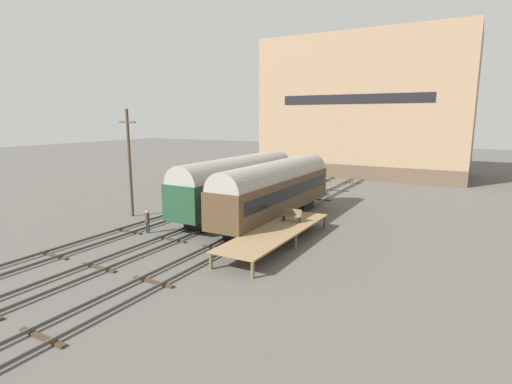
% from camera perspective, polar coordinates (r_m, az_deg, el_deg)
% --- Properties ---
extents(ground_plane, '(200.00, 200.00, 0.00)m').
position_cam_1_polar(ground_plane, '(30.58, -8.38, -5.35)').
color(ground_plane, '#56544F').
extents(track_left, '(2.60, 60.00, 0.26)m').
position_cam_1_polar(track_left, '(33.13, -14.02, -4.06)').
color(track_left, '#4C4742').
rests_on(track_left, ground).
extents(track_middle, '(2.60, 60.00, 0.26)m').
position_cam_1_polar(track_middle, '(30.54, -8.39, -5.09)').
color(track_middle, '#4C4742').
rests_on(track_middle, ground).
extents(track_right, '(2.60, 60.00, 0.26)m').
position_cam_1_polar(track_right, '(28.31, -1.78, -6.25)').
color(track_right, '#4C4742').
rests_on(track_right, ground).
extents(train_car_green, '(2.98, 15.93, 5.05)m').
position_cam_1_polar(train_car_green, '(34.67, -2.60, 1.50)').
color(train_car_green, black).
rests_on(train_car_green, ground).
extents(train_car_brown, '(2.90, 15.88, 4.97)m').
position_cam_1_polar(train_car_brown, '(31.97, 2.82, 0.65)').
color(train_car_brown, black).
rests_on(train_car_brown, ground).
extents(station_platform, '(2.98, 11.51, 1.04)m').
position_cam_1_polar(station_platform, '(26.47, 3.03, -5.63)').
color(station_platform, '#8C704C').
rests_on(station_platform, ground).
extents(bench, '(1.40, 0.40, 0.91)m').
position_cam_1_polar(bench, '(28.56, 5.16, -3.26)').
color(bench, brown).
rests_on(bench, station_platform).
extents(person_worker, '(0.32, 0.32, 1.71)m').
position_cam_1_polar(person_worker, '(30.20, -15.26, -3.80)').
color(person_worker, '#282833').
rests_on(person_worker, ground).
extents(utility_pole, '(1.80, 0.24, 9.04)m').
position_cam_1_polar(utility_pole, '(35.16, -17.61, 4.13)').
color(utility_pole, '#473828').
rests_on(utility_pole, ground).
extents(warehouse_building, '(28.58, 14.01, 19.58)m').
position_cam_1_polar(warehouse_building, '(62.41, 15.49, 11.56)').
color(warehouse_building, brown).
rests_on(warehouse_building, ground).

